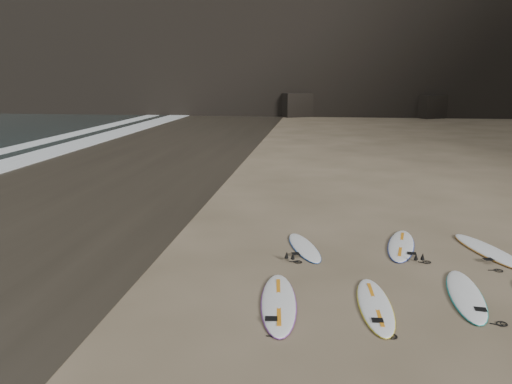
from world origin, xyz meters
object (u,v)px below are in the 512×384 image
surfboard_1 (375,305)px  surfboard_5 (304,247)px  surfboard_0 (279,302)px  surfboard_7 (489,251)px  surfboard_6 (401,245)px  surfboard_2 (466,294)px

surfboard_1 → surfboard_5: surfboard_1 is taller
surfboard_0 → surfboard_7: bearing=30.2°
surfboard_6 → surfboard_5: bearing=-158.5°
surfboard_1 → surfboard_7: (3.16, 3.44, 0.00)m
surfboard_5 → surfboard_7: size_ratio=0.83×
surfboard_1 → surfboard_5: (-1.46, 3.16, -0.00)m
surfboard_0 → surfboard_6: (2.89, 3.75, -0.00)m
surfboard_1 → surfboard_2: surfboard_2 is taller
surfboard_2 → surfboard_6: size_ratio=1.00×
surfboard_6 → surfboard_7: surfboard_7 is taller
surfboard_0 → surfboard_6: bearing=47.2°
surfboard_2 → surfboard_5: 4.14m
surfboard_2 → surfboard_7: surfboard_7 is taller
surfboard_0 → surfboard_6: size_ratio=1.06×
surfboard_0 → surfboard_7: size_ratio=1.00×
surfboard_0 → surfboard_1: 1.86m
surfboard_2 → surfboard_7: (1.30, 2.74, 0.00)m
surfboard_5 → surfboard_6: (2.50, 0.46, 0.01)m
surfboard_2 → surfboard_5: surfboard_2 is taller
surfboard_7 → surfboard_1: bearing=-151.3°
surfboard_7 → surfboard_0: bearing=-163.3°
surfboard_1 → surfboard_2: 1.99m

